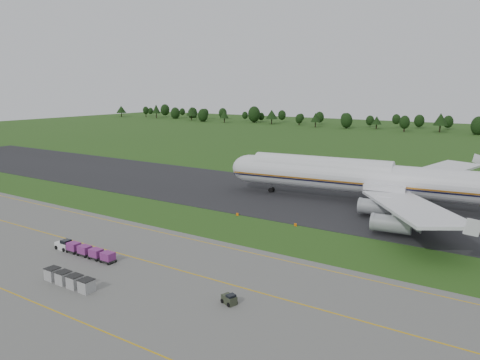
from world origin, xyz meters
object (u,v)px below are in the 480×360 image
Objects in this scene: aircraft at (368,178)px; edge_markers at (265,219)px; utility_cart at (229,300)px; uld_row at (69,279)px; baggage_train at (83,250)px.

aircraft is 5.28× the size of edge_markers.
uld_row reaches higher than utility_cart.
edge_markers is (-12.13, -25.82, -5.65)m from aircraft.
utility_cart reaches higher than edge_markers.
edge_markers is at bearing -115.16° from aircraft.
aircraft reaches higher than baggage_train.
aircraft reaches higher than uld_row.
baggage_train is at bearing 177.78° from utility_cart.
utility_cart is 37.19m from edge_markers.
uld_row is (-18.48, -67.49, -4.98)m from aircraft.
aircraft is 60.24m from utility_cart.
utility_cart is at bearing -87.44° from aircraft.
baggage_train is 6.05× the size of utility_cart.
aircraft is at bearing 74.68° from uld_row.
uld_row is at bearing -98.67° from edge_markers.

